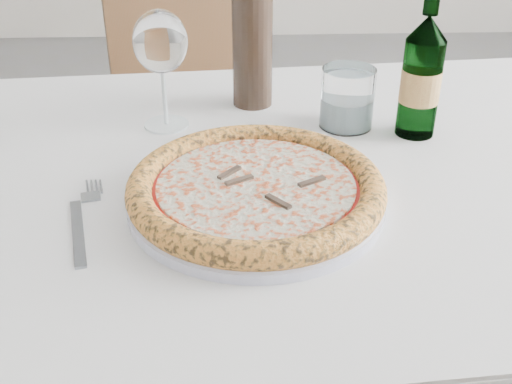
% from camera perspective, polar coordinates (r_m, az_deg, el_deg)
% --- Properties ---
extents(dining_table, '(1.49, 0.95, 0.76)m').
position_cam_1_polar(dining_table, '(0.98, -0.23, -2.55)').
color(dining_table, brown).
rests_on(dining_table, floor).
extents(chair_far, '(0.57, 0.57, 0.93)m').
position_cam_1_polar(chair_far, '(1.78, -4.72, 8.53)').
color(chair_far, brown).
rests_on(chair_far, floor).
extents(plate, '(0.34, 0.34, 0.02)m').
position_cam_1_polar(plate, '(0.84, -0.00, -0.66)').
color(plate, white).
rests_on(plate, dining_table).
extents(pizza, '(0.34, 0.34, 0.03)m').
position_cam_1_polar(pizza, '(0.83, -0.00, 0.38)').
color(pizza, '#BE7C41').
rests_on(pizza, plate).
extents(fork, '(0.05, 0.21, 0.00)m').
position_cam_1_polar(fork, '(0.84, -15.20, -2.48)').
color(fork, gray).
rests_on(fork, dining_table).
extents(wine_glass, '(0.09, 0.09, 0.19)m').
position_cam_1_polar(wine_glass, '(1.03, -8.50, 12.84)').
color(wine_glass, white).
rests_on(wine_glass, dining_table).
extents(tumbler, '(0.09, 0.09, 0.10)m').
position_cam_1_polar(tumbler, '(1.06, 8.09, 7.94)').
color(tumbler, white).
rests_on(tumbler, dining_table).
extents(beer_bottle, '(0.06, 0.06, 0.24)m').
position_cam_1_polar(beer_bottle, '(1.03, 14.50, 9.89)').
color(beer_bottle, '#26552A').
rests_on(beer_bottle, dining_table).
extents(wine_bottle, '(0.07, 0.07, 0.28)m').
position_cam_1_polar(wine_bottle, '(1.11, -0.33, 13.63)').
color(wine_bottle, black).
rests_on(wine_bottle, dining_table).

